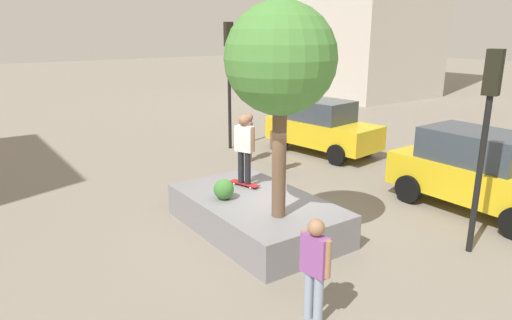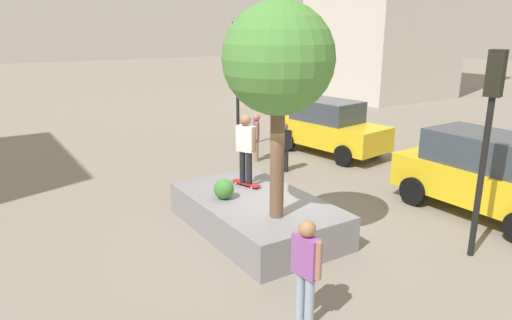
% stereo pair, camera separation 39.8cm
% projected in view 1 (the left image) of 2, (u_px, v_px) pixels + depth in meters
% --- Properties ---
extents(ground_plane, '(120.00, 120.00, 0.00)m').
position_uv_depth(ground_plane, '(272.00, 228.00, 10.67)').
color(ground_plane, gray).
extents(planter_ledge, '(4.09, 2.42, 0.75)m').
position_uv_depth(planter_ledge, '(256.00, 214.00, 10.49)').
color(planter_ledge, gray).
rests_on(planter_ledge, ground).
extents(plaza_tree, '(2.11, 2.11, 4.19)m').
position_uv_depth(plaza_tree, '(281.00, 61.00, 8.59)').
color(plaza_tree, brown).
rests_on(plaza_tree, planter_ledge).
extents(boxwood_shrub, '(0.46, 0.46, 0.46)m').
position_uv_depth(boxwood_shrub, '(224.00, 189.00, 10.30)').
color(boxwood_shrub, '#3D7A33').
rests_on(boxwood_shrub, planter_ledge).
extents(skateboard, '(0.83, 0.44, 0.07)m').
position_uv_depth(skateboard, '(244.00, 184.00, 11.20)').
color(skateboard, '#A51E1E').
rests_on(skateboard, planter_ledge).
extents(skateboarder, '(0.52, 0.36, 1.66)m').
position_uv_depth(skateboarder, '(244.00, 144.00, 10.93)').
color(skateboarder, black).
rests_on(skateboarder, skateboard).
extents(taxi_cab, '(4.38, 2.42, 1.94)m').
position_uv_depth(taxi_cab, '(322.00, 126.00, 16.85)').
color(taxi_cab, gold).
rests_on(taxi_cab, ground).
extents(sedan_parked, '(4.37, 2.11, 2.01)m').
position_uv_depth(sedan_parked, '(479.00, 171.00, 11.46)').
color(sedan_parked, gold).
rests_on(sedan_parked, ground).
extents(traffic_light_corner, '(0.33, 0.37, 4.07)m').
position_uv_depth(traffic_light_corner, '(487.00, 117.00, 8.82)').
color(traffic_light_corner, black).
rests_on(traffic_light_corner, ground).
extents(traffic_light_median, '(0.35, 0.29, 4.64)m').
position_uv_depth(traffic_light_median, '(229.00, 64.00, 16.89)').
color(traffic_light_median, black).
rests_on(traffic_light_median, ground).
extents(passerby_with_bag, '(0.58, 0.27, 1.71)m').
position_uv_depth(passerby_with_bag, '(315.00, 263.00, 7.05)').
color(passerby_with_bag, '#8C9EB7').
rests_on(passerby_with_bag, ground).
extents(pedestrian_crossing, '(0.50, 0.38, 1.65)m').
position_uv_depth(pedestrian_crossing, '(249.00, 134.00, 15.82)').
color(pedestrian_crossing, '#847056').
rests_on(pedestrian_crossing, ground).
extents(bystander_watching, '(0.27, 0.53, 1.60)m').
position_uv_depth(bystander_watching, '(278.00, 144.00, 14.59)').
color(bystander_watching, black).
rests_on(bystander_watching, ground).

